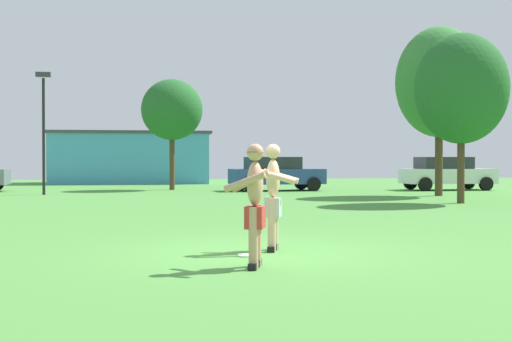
{
  "coord_description": "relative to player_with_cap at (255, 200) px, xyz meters",
  "views": [
    {
      "loc": [
        -1.57,
        -10.45,
        1.47
      ],
      "look_at": [
        -0.02,
        0.32,
        1.29
      ],
      "focal_mm": 47.49,
      "sensor_mm": 36.0,
      "label": 1
    }
  ],
  "objects": [
    {
      "name": "ground_plane",
      "position": [
        0.29,
        1.43,
        -0.92
      ],
      "size": [
        80.0,
        80.0,
        0.0
      ],
      "primitive_type": "plane",
      "color": "#4C8E3D"
    },
    {
      "name": "player_with_cap",
      "position": [
        0.0,
        0.0,
        0.0
      ],
      "size": [
        0.69,
        0.72,
        1.69
      ],
      "color": "black",
      "rests_on": "ground_plane"
    },
    {
      "name": "player_in_gray",
      "position": [
        0.54,
        1.66,
        -0.02
      ],
      "size": [
        0.73,
        0.61,
        1.71
      ],
      "color": "black",
      "rests_on": "ground_plane"
    },
    {
      "name": "frisbee",
      "position": [
        0.03,
        1.1,
        -0.91
      ],
      "size": [
        0.27,
        0.27,
        0.03
      ],
      "primitive_type": "cylinder",
      "color": "white",
      "rests_on": "ground_plane"
    },
    {
      "name": "car_blue_mid_lot",
      "position": [
        4.14,
        22.13,
        -0.1
      ],
      "size": [
        4.48,
        2.43,
        1.58
      ],
      "color": "#2D478C",
      "rests_on": "ground_plane"
    },
    {
      "name": "car_white_far_end",
      "position": [
        12.35,
        21.67,
        -0.1
      ],
      "size": [
        4.32,
        2.07,
        1.58
      ],
      "color": "white",
      "rests_on": "ground_plane"
    },
    {
      "name": "lamp_post",
      "position": [
        -6.0,
        19.94,
        2.24
      ],
      "size": [
        0.6,
        0.24,
        5.08
      ],
      "color": "black",
      "rests_on": "ground_plane"
    },
    {
      "name": "outbuilding_behind_lot",
      "position": [
        -2.99,
        33.6,
        0.66
      ],
      "size": [
        9.73,
        5.28,
        3.17
      ],
      "color": "#4C9ED1",
      "rests_on": "ground_plane"
    },
    {
      "name": "tree_left_field",
      "position": [
        8.72,
        12.34,
        2.89
      ],
      "size": [
        3.09,
        3.09,
        5.67
      ],
      "color": "#4C3823",
      "rests_on": "ground_plane"
    },
    {
      "name": "tree_right_field",
      "position": [
        9.88,
        16.85,
        3.64
      ],
      "size": [
        3.48,
        3.48,
        6.8
      ],
      "color": "#4C3823",
      "rests_on": "ground_plane"
    },
    {
      "name": "tree_behind_players",
      "position": [
        -0.64,
        23.81,
        2.92
      ],
      "size": [
        2.95,
        2.95,
        5.32
      ],
      "color": "#4C3823",
      "rests_on": "ground_plane"
    }
  ]
}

